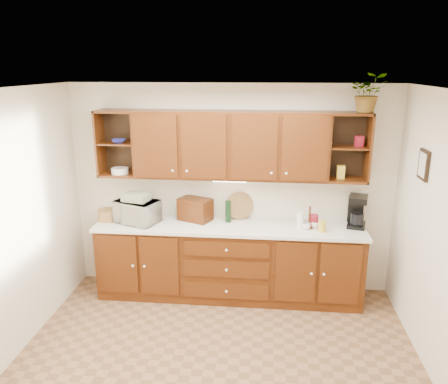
% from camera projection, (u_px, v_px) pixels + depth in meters
% --- Properties ---
extents(floor, '(4.00, 4.00, 0.00)m').
position_uv_depth(floor, '(215.00, 371.00, 4.15)').
color(floor, '#895F3F').
rests_on(floor, ground).
extents(ceiling, '(4.00, 4.00, 0.00)m').
position_uv_depth(ceiling, '(213.00, 91.00, 3.43)').
color(ceiling, white).
rests_on(ceiling, back_wall).
extents(back_wall, '(4.00, 0.00, 4.00)m').
position_uv_depth(back_wall, '(231.00, 189.00, 5.46)').
color(back_wall, '#EDE2C7').
rests_on(back_wall, floor).
extents(base_cabinets, '(3.20, 0.60, 0.90)m').
position_uv_depth(base_cabinets, '(229.00, 262.00, 5.41)').
color(base_cabinets, '#371606').
rests_on(base_cabinets, floor).
extents(countertop, '(3.24, 0.64, 0.04)m').
position_uv_depth(countertop, '(229.00, 227.00, 5.27)').
color(countertop, white).
rests_on(countertop, base_cabinets).
extents(upper_cabinets, '(3.20, 0.33, 0.80)m').
position_uv_depth(upper_cabinets, '(231.00, 145.00, 5.14)').
color(upper_cabinets, '#371606').
rests_on(upper_cabinets, back_wall).
extents(undercabinet_light, '(0.40, 0.05, 0.02)m').
position_uv_depth(undercabinet_light, '(230.00, 181.00, 5.21)').
color(undercabinet_light, white).
rests_on(undercabinet_light, upper_cabinets).
extents(framed_picture, '(0.03, 0.24, 0.30)m').
position_uv_depth(framed_picture, '(424.00, 165.00, 4.31)').
color(framed_picture, black).
rests_on(framed_picture, right_wall).
extents(wicker_basket, '(0.32, 0.32, 0.13)m').
position_uv_depth(wicker_basket, '(108.00, 215.00, 5.43)').
color(wicker_basket, olive).
rests_on(wicker_basket, countertop).
extents(microwave, '(0.59, 0.50, 0.28)m').
position_uv_depth(microwave, '(137.00, 212.00, 5.32)').
color(microwave, beige).
rests_on(microwave, countertop).
extents(towel_stack, '(0.34, 0.28, 0.09)m').
position_uv_depth(towel_stack, '(136.00, 197.00, 5.27)').
color(towel_stack, '#E0BE69').
rests_on(towel_stack, microwave).
extents(wine_bottle, '(0.08, 0.08, 0.27)m').
position_uv_depth(wine_bottle, '(228.00, 211.00, 5.33)').
color(wine_bottle, black).
rests_on(wine_bottle, countertop).
extents(woven_tray, '(0.36, 0.18, 0.34)m').
position_uv_depth(woven_tray, '(239.00, 218.00, 5.49)').
color(woven_tray, olive).
rests_on(woven_tray, countertop).
extents(bread_box, '(0.46, 0.38, 0.28)m').
position_uv_depth(bread_box, '(195.00, 209.00, 5.41)').
color(bread_box, '#371606').
rests_on(bread_box, countertop).
extents(mug_tree, '(0.21, 0.22, 0.26)m').
position_uv_depth(mug_tree, '(309.00, 224.00, 5.18)').
color(mug_tree, '#371606').
rests_on(mug_tree, countertop).
extents(canister_red, '(0.15, 0.15, 0.14)m').
position_uv_depth(canister_red, '(313.00, 221.00, 5.20)').
color(canister_red, maroon).
rests_on(canister_red, countertop).
extents(canister_white, '(0.11, 0.11, 0.20)m').
position_uv_depth(canister_white, '(300.00, 220.00, 5.14)').
color(canister_white, white).
rests_on(canister_white, countertop).
extents(canister_yellow, '(0.09, 0.09, 0.12)m').
position_uv_depth(canister_yellow, '(322.00, 227.00, 5.05)').
color(canister_yellow, gold).
rests_on(canister_yellow, countertop).
extents(coffee_maker, '(0.26, 0.31, 0.38)m').
position_uv_depth(coffee_maker, '(357.00, 211.00, 5.19)').
color(coffee_maker, black).
rests_on(coffee_maker, countertop).
extents(bowl_stack, '(0.22, 0.22, 0.04)m').
position_uv_depth(bowl_stack, '(119.00, 141.00, 5.24)').
color(bowl_stack, navy).
rests_on(bowl_stack, upper_cabinets).
extents(plate_stack, '(0.26, 0.26, 0.07)m').
position_uv_depth(plate_stack, '(120.00, 171.00, 5.34)').
color(plate_stack, white).
rests_on(plate_stack, upper_cabinets).
extents(pantry_box_yellow, '(0.09, 0.07, 0.16)m').
position_uv_depth(pantry_box_yellow, '(341.00, 172.00, 5.08)').
color(pantry_box_yellow, gold).
rests_on(pantry_box_yellow, upper_cabinets).
extents(pantry_box_red, '(0.10, 0.09, 0.13)m').
position_uv_depth(pantry_box_red, '(359.00, 141.00, 4.97)').
color(pantry_box_red, maroon).
rests_on(pantry_box_red, upper_cabinets).
extents(potted_plant, '(0.43, 0.38, 0.43)m').
position_uv_depth(potted_plant, '(368.00, 93.00, 4.77)').
color(potted_plant, '#999999').
rests_on(potted_plant, upper_cabinets).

